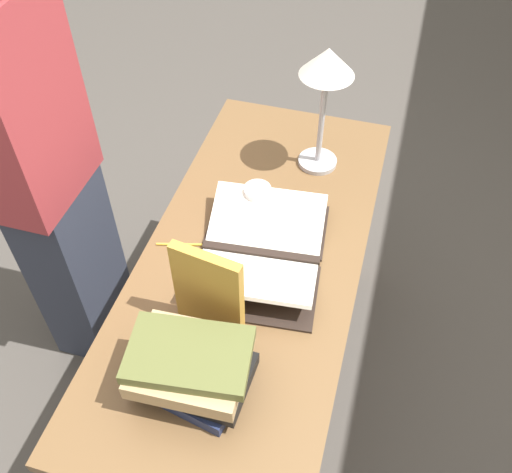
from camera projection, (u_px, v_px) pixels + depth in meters
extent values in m
plane|color=#47423D|center=(254.00, 382.00, 2.20)|extent=(12.00, 12.00, 0.00)
cube|color=brown|center=(253.00, 258.00, 1.65)|extent=(1.42, 0.62, 0.03)
cube|color=brown|center=(238.00, 188.00, 2.40)|extent=(0.06, 0.06, 0.73)
cube|color=brown|center=(360.00, 212.00, 2.31)|extent=(0.06, 0.06, 0.73)
cube|color=black|center=(261.00, 254.00, 1.62)|extent=(0.06, 0.34, 0.02)
cube|color=black|center=(268.00, 225.00, 1.70)|extent=(0.25, 0.37, 0.01)
cube|color=black|center=(253.00, 289.00, 1.54)|extent=(0.25, 0.37, 0.01)
cube|color=white|center=(267.00, 220.00, 1.67)|extent=(0.23, 0.35, 0.08)
cube|color=white|center=(253.00, 277.00, 1.52)|extent=(0.23, 0.35, 0.08)
cube|color=#1E284C|center=(193.00, 380.00, 1.35)|extent=(0.21, 0.26, 0.04)
cube|color=black|center=(192.00, 372.00, 1.32)|extent=(0.19, 0.28, 0.04)
cube|color=tan|center=(191.00, 363.00, 1.29)|extent=(0.22, 0.26, 0.04)
cube|color=brown|center=(189.00, 355.00, 1.26)|extent=(0.21, 0.29, 0.03)
cube|color=#BC8933|center=(208.00, 291.00, 1.38)|extent=(0.05, 0.18, 0.27)
cylinder|color=#ADADB2|center=(317.00, 161.00, 1.89)|extent=(0.13, 0.13, 0.02)
cylinder|color=#ADADB2|center=(322.00, 120.00, 1.77)|extent=(0.02, 0.02, 0.32)
cone|color=silver|center=(328.00, 62.00, 1.62)|extent=(0.16, 0.16, 0.08)
cylinder|color=white|center=(257.00, 198.00, 1.73)|extent=(0.08, 0.08, 0.08)
torus|color=white|center=(254.00, 188.00, 1.76)|extent=(0.05, 0.03, 0.05)
cylinder|color=gold|center=(182.00, 244.00, 1.65)|extent=(0.04, 0.15, 0.01)
cube|color=#2D3342|center=(78.00, 267.00, 2.09)|extent=(0.31, 0.20, 0.78)
cube|color=#9E3338|center=(18.00, 105.00, 1.56)|extent=(0.36, 0.20, 0.63)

